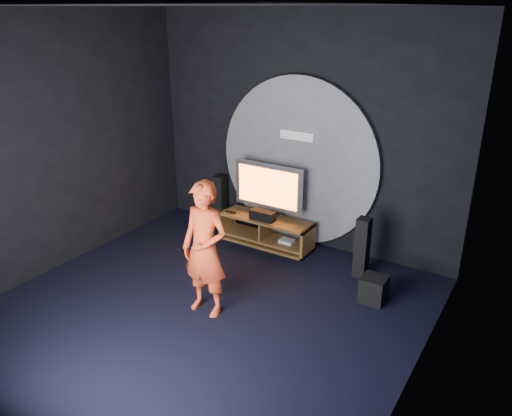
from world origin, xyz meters
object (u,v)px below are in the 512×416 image
(media_console, at_px, (266,233))
(tower_speaker_left, at_px, (221,200))
(subwoofer, at_px, (374,289))
(tower_speaker_right, at_px, (362,248))
(player, at_px, (205,249))
(tv, at_px, (268,188))

(media_console, xyz_separation_m, tower_speaker_left, (-1.09, 0.30, 0.24))
(subwoofer, bearing_deg, media_console, 160.99)
(media_console, distance_m, tower_speaker_right, 1.65)
(tower_speaker_left, height_order, player, player)
(tower_speaker_left, distance_m, player, 2.73)
(media_console, xyz_separation_m, subwoofer, (2.01, -0.69, -0.03))
(tv, xyz_separation_m, tower_speaker_left, (-1.08, 0.23, -0.48))
(media_console, xyz_separation_m, player, (0.34, -1.98, 0.64))
(media_console, distance_m, tower_speaker_left, 1.15)
(media_console, height_order, player, player)
(media_console, distance_m, tv, 0.72)
(tower_speaker_left, height_order, tower_speaker_right, same)
(media_console, bearing_deg, tower_speaker_right, -5.59)
(media_console, height_order, subwoofer, media_console)
(tower_speaker_right, xyz_separation_m, player, (-1.28, -1.82, 0.41))
(tv, height_order, subwoofer, tv)
(subwoofer, bearing_deg, tower_speaker_left, 162.24)
(tv, xyz_separation_m, player, (0.35, -2.05, -0.07))
(tower_speaker_left, xyz_separation_m, subwoofer, (3.09, -0.99, -0.26))
(media_console, height_order, tower_speaker_left, tower_speaker_left)
(media_console, relative_size, tv, 1.32)
(tv, xyz_separation_m, subwoofer, (2.01, -0.76, -0.74))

